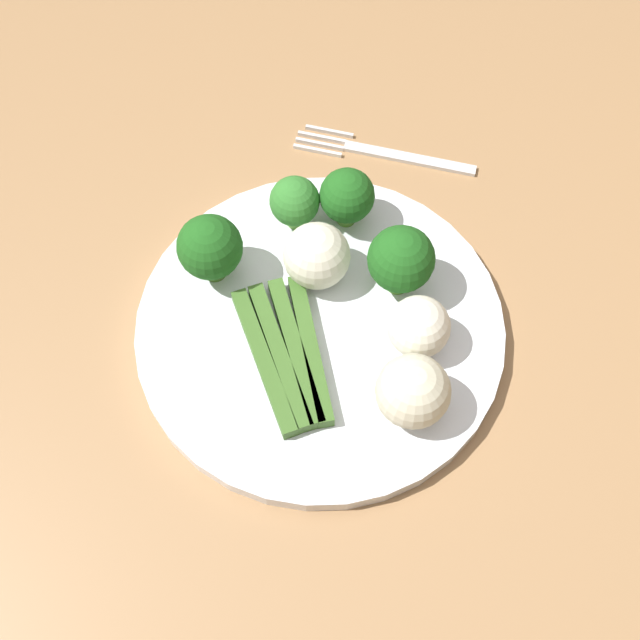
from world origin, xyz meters
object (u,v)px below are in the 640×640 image
broccoli_left (295,202)px  broccoli_front_left (210,248)px  cauliflower_mid (419,327)px  cauliflower_near_fork (413,391)px  broccoli_outer_edge (401,260)px  plate (320,328)px  dining_table (310,432)px  asparagus_bundle (288,354)px  cauliflower_near_center (321,256)px  broccoli_front (347,196)px  fork (382,153)px

broccoli_left → broccoli_front_left: bearing=131.6°
cauliflower_mid → cauliflower_near_fork: 0.05m
broccoli_outer_edge → cauliflower_near_fork: bearing=-173.8°
plate → dining_table: bearing=173.6°
broccoli_left → broccoli_outer_edge: bearing=-122.7°
broccoli_left → cauliflower_near_fork: size_ratio=0.93×
asparagus_bundle → cauliflower_near_center: (0.08, -0.02, 0.02)m
asparagus_bundle → broccoli_front_left: broccoli_front_left is taller
broccoli_front → plate: bearing=171.5°
broccoli_front → cauliflower_near_center: bearing=162.9°
dining_table → asparagus_bundle: (0.02, 0.02, 0.11)m
broccoli_left → fork: 0.12m
broccoli_front → broccoli_front_left: size_ratio=0.88×
dining_table → plate: 0.11m
cauliflower_mid → broccoli_front: bearing=28.2°
broccoli_left → broccoli_front_left: (-0.05, 0.06, 0.01)m
cauliflower_near_center → asparagus_bundle: bearing=165.3°
cauliflower_near_fork → fork: size_ratio=0.33×
asparagus_bundle → cauliflower_near_center: bearing=-36.2°
asparagus_bundle → fork: bearing=-38.2°
broccoli_front → broccoli_front_left: (-0.06, 0.10, 0.00)m
fork → broccoli_left: bearing=63.1°
broccoli_left → cauliflower_mid: bearing=-136.0°
dining_table → broccoli_left: broccoli_left is taller
cauliflower_mid → cauliflower_near_center: bearing=53.8°
plate → cauliflower_mid: cauliflower_mid is taller
broccoli_front_left → fork: 0.20m
asparagus_bundle → broccoli_outer_edge: (0.07, -0.08, 0.03)m
asparagus_bundle → broccoli_front: bearing=-37.2°
cauliflower_near_fork → cauliflower_mid: bearing=-4.2°
plate → broccoli_front_left: (0.04, 0.09, 0.04)m
cauliflower_near_center → fork: bearing=-17.8°
cauliflower_near_center → broccoli_outer_edge: bearing=-95.6°
broccoli_front → cauliflower_mid: bearing=-151.8°
broccoli_left → cauliflower_near_center: cauliflower_near_center is taller
broccoli_outer_edge → cauliflower_mid: 0.05m
cauliflower_near_fork → plate: bearing=47.3°
asparagus_bundle → cauliflower_mid: size_ratio=2.81×
cauliflower_mid → fork: bearing=9.0°
broccoli_front → cauliflower_mid: (-0.11, -0.06, -0.01)m
asparagus_bundle → broccoli_front: broccoli_front is taller
dining_table → broccoli_left: 0.20m
broccoli_front_left → cauliflower_mid: 0.17m
dining_table → cauliflower_near_fork: size_ratio=24.19×
plate → cauliflower_near_center: 0.06m
dining_table → cauliflower_near_center: cauliflower_near_center is taller
dining_table → broccoli_outer_edge: broccoli_outer_edge is taller
broccoli_front_left → cauliflower_near_center: size_ratio=1.18×
cauliflower_mid → cauliflower_near_center: size_ratio=0.90×
dining_table → asparagus_bundle: bearing=41.3°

